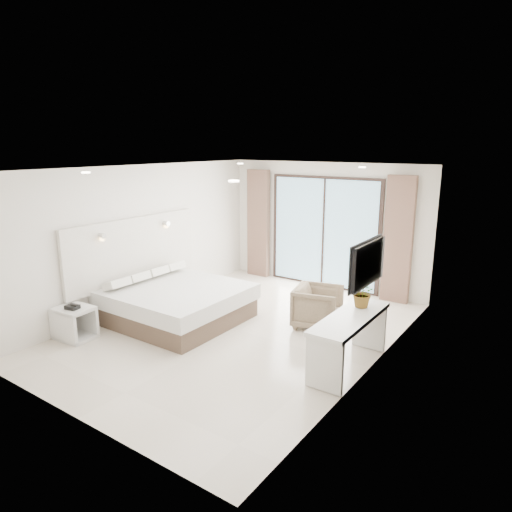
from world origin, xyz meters
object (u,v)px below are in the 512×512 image
at_px(bed, 177,303).
at_px(nightstand, 75,323).
at_px(armchair, 318,305).
at_px(console_desk, 350,330).

bearing_deg(bed, nightstand, -116.65).
bearing_deg(armchair, bed, 104.08).
xyz_separation_m(bed, console_desk, (3.26, 0.07, 0.25)).
bearing_deg(bed, console_desk, 1.20).
bearing_deg(armchair, nightstand, 118.38).
distance_m(console_desk, armchair, 1.53).
distance_m(nightstand, armchair, 4.02).
distance_m(bed, armchair, 2.50).
bearing_deg(nightstand, console_desk, 17.61).
relative_size(nightstand, console_desk, 0.36).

